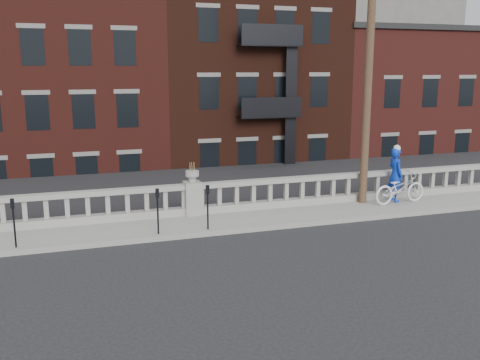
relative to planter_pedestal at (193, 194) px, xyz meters
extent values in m
plane|color=black|center=(0.00, -3.95, -0.83)|extent=(120.00, 120.00, 0.00)
cube|color=gray|center=(0.00, -0.95, -0.76)|extent=(32.00, 2.20, 0.15)
cube|color=gray|center=(0.00, 0.00, -0.56)|extent=(28.00, 0.34, 0.25)
cube|color=gray|center=(0.00, 0.00, 0.27)|extent=(28.00, 0.34, 0.16)
cube|color=gray|center=(0.00, 0.00, -0.13)|extent=(0.55, 0.55, 1.10)
cylinder|color=gray|center=(0.00, 0.00, 0.52)|extent=(0.24, 0.24, 0.20)
cylinder|color=gray|center=(0.00, 0.00, 0.70)|extent=(0.44, 0.44, 0.18)
cube|color=#605E59|center=(0.00, 0.35, -3.26)|extent=(36.00, 0.50, 5.15)
cube|color=black|center=(0.00, 22.00, -6.08)|extent=(80.00, 44.00, 0.50)
cube|color=#595651|center=(-2.00, 4.50, -3.83)|extent=(16.00, 7.00, 4.00)
cube|color=#595651|center=(22.00, 29.00, 3.17)|extent=(14.00, 14.00, 18.00)
cube|color=#4C1B15|center=(-4.00, 16.00, 1.17)|extent=(10.00, 14.00, 14.00)
cube|color=#34160E|center=(6.00, 16.00, 1.92)|extent=(10.00, 14.00, 15.50)
cube|color=#571F1A|center=(16.00, 16.00, 0.17)|extent=(10.00, 14.00, 12.00)
cube|color=black|center=(16.00, 16.00, 6.32)|extent=(10.30, 14.30, 0.30)
cylinder|color=#422D1E|center=(6.20, -0.35, 4.32)|extent=(0.28, 0.28, 10.00)
cylinder|color=black|center=(-5.33, -1.80, -0.13)|extent=(0.05, 0.05, 1.10)
cube|color=black|center=(-5.33, -1.80, 0.55)|extent=(0.10, 0.08, 0.26)
cube|color=black|center=(-5.33, -1.85, 0.59)|extent=(0.06, 0.01, 0.08)
cylinder|color=black|center=(-1.46, -1.80, -0.13)|extent=(0.05, 0.05, 1.10)
cube|color=black|center=(-1.46, -1.80, 0.55)|extent=(0.10, 0.08, 0.26)
cube|color=black|center=(-1.46, -1.85, 0.59)|extent=(0.06, 0.01, 0.08)
cylinder|color=black|center=(0.04, -1.80, -0.13)|extent=(0.05, 0.05, 1.10)
cube|color=black|center=(0.04, -1.80, 0.55)|extent=(0.10, 0.08, 0.26)
cube|color=black|center=(0.04, -1.85, 0.59)|extent=(0.06, 0.01, 0.08)
imported|color=silver|center=(7.41, -0.86, -0.13)|extent=(2.17, 0.94, 1.11)
imported|color=#0C2FB9|center=(7.41, -0.52, 0.30)|extent=(0.50, 0.73, 1.96)
camera|label=1|loc=(-3.87, -16.79, 4.07)|focal=40.00mm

